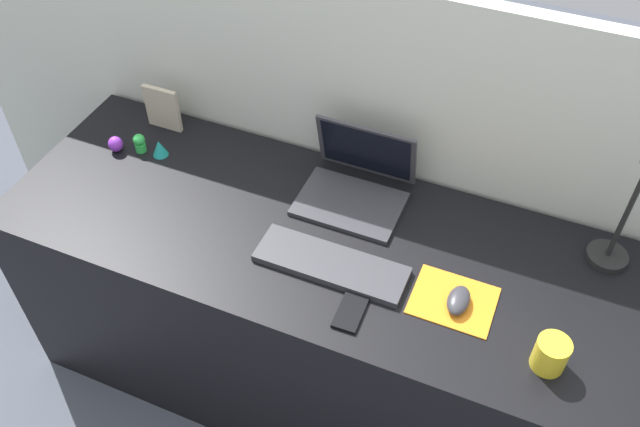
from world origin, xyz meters
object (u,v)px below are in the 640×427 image
(toy_figurine_teal, at_px, (160,148))
(toy_figurine_purple, at_px, (116,144))
(mouse, at_px, (459,300))
(picture_frame, at_px, (163,108))
(keyboard, at_px, (331,264))
(toy_figurine_green, at_px, (140,143))
(cell_phone, at_px, (351,310))
(desk_lamp, at_px, (627,217))
(coffee_mug, at_px, (551,354))
(laptop, at_px, (357,180))

(toy_figurine_teal, height_order, toy_figurine_purple, toy_figurine_teal)
(mouse, bearing_deg, toy_figurine_purple, 171.57)
(picture_frame, bearing_deg, keyboard, -25.08)
(mouse, distance_m, toy_figurine_teal, 1.03)
(mouse, distance_m, toy_figurine_purple, 1.16)
(keyboard, bearing_deg, toy_figurine_green, 164.32)
(cell_phone, distance_m, picture_frame, 0.95)
(mouse, xyz_separation_m, desk_lamp, (0.33, 0.29, 0.16))
(mouse, distance_m, desk_lamp, 0.47)
(keyboard, height_order, mouse, mouse)
(mouse, xyz_separation_m, cell_phone, (-0.24, -0.12, -0.02))
(picture_frame, height_order, coffee_mug, picture_frame)
(coffee_mug, xyz_separation_m, toy_figurine_purple, (-1.38, 0.26, -0.02))
(keyboard, distance_m, toy_figurine_purple, 0.82)
(cell_phone, bearing_deg, desk_lamp, 34.04)
(keyboard, bearing_deg, mouse, 1.16)
(cell_phone, xyz_separation_m, toy_figurine_green, (-0.83, 0.32, 0.03))
(mouse, bearing_deg, toy_figurine_teal, 168.45)
(toy_figurine_green, bearing_deg, keyboard, -15.68)
(picture_frame, height_order, toy_figurine_teal, picture_frame)
(laptop, relative_size, toy_figurine_teal, 5.57)
(desk_lamp, height_order, coffee_mug, desk_lamp)
(mouse, height_order, cell_phone, mouse)
(laptop, height_order, coffee_mug, laptop)
(laptop, distance_m, cell_phone, 0.43)
(coffee_mug, distance_m, toy_figurine_teal, 1.28)
(picture_frame, height_order, toy_figurine_green, picture_frame)
(desk_lamp, bearing_deg, picture_frame, 178.14)
(cell_phone, distance_m, coffee_mug, 0.48)
(mouse, xyz_separation_m, toy_figurine_green, (-1.08, 0.20, 0.01))
(laptop, distance_m, picture_frame, 0.69)
(keyboard, relative_size, cell_phone, 3.20)
(coffee_mug, distance_m, toy_figurine_green, 1.34)
(keyboard, height_order, coffee_mug, coffee_mug)
(laptop, distance_m, toy_figurine_teal, 0.63)
(toy_figurine_teal, bearing_deg, desk_lamp, 3.45)
(mouse, bearing_deg, laptop, 143.47)
(laptop, height_order, mouse, laptop)
(toy_figurine_teal, height_order, toy_figurine_green, toy_figurine_green)
(picture_frame, distance_m, coffee_mug, 1.37)
(mouse, relative_size, cell_phone, 0.75)
(laptop, bearing_deg, desk_lamp, 0.32)
(cell_phone, relative_size, toy_figurine_green, 2.04)
(mouse, relative_size, coffee_mug, 1.09)
(toy_figurine_green, bearing_deg, toy_figurine_teal, 6.33)
(laptop, height_order, toy_figurine_teal, laptop)
(mouse, bearing_deg, cell_phone, -153.06)
(desk_lamp, xyz_separation_m, coffee_mug, (-0.09, -0.37, -0.14))
(cell_phone, distance_m, toy_figurine_teal, 0.84)
(toy_figurine_green, height_order, toy_figurine_purple, toy_figurine_green)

